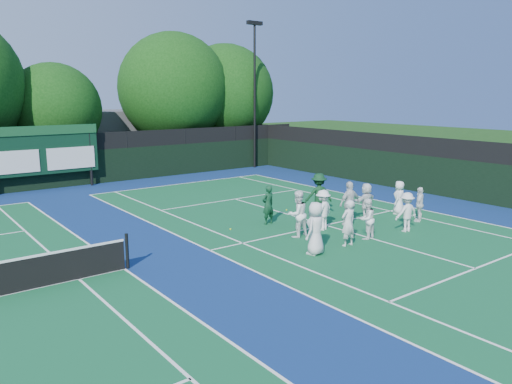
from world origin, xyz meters
TOP-DOWN VIEW (x-y plane):
  - ground at (0.00, 0.00)m, footprint 120.00×120.00m
  - court_apron at (-6.00, 1.00)m, footprint 34.00×32.00m
  - near_court at (0.00, 1.00)m, footprint 11.05×23.85m
  - back_fence at (-6.00, 16.00)m, footprint 34.00×0.08m
  - divider_fence_right at (9.00, 1.00)m, footprint 0.08×32.00m
  - scoreboard at (-7.01, 15.59)m, footprint 6.00×0.21m
  - clubhouse at (-2.00, 24.00)m, footprint 18.00×6.00m
  - light_pole_right at (7.50, 15.70)m, footprint 1.20×0.30m
  - tree_c at (-4.97, 19.58)m, footprint 5.70×5.70m
  - tree_d at (3.29, 19.58)m, footprint 7.80×7.80m
  - tree_e at (7.71, 19.58)m, footprint 7.39×7.39m
  - tennis_ball_1 at (0.44, 3.92)m, footprint 0.07×0.07m
  - tennis_ball_2 at (3.86, 0.59)m, footprint 0.07×0.07m
  - tennis_ball_3 at (-3.44, 2.74)m, footprint 0.07×0.07m
  - tennis_ball_5 at (2.56, 0.72)m, footprint 0.07×0.07m
  - player_front_0 at (-2.90, -1.42)m, footprint 1.00×0.80m
  - player_front_1 at (-1.36, -1.44)m, footprint 0.61×0.41m
  - player_front_2 at (-0.17, -1.25)m, footprint 0.83×0.71m
  - player_front_3 at (1.81, -1.52)m, footprint 1.08×0.74m
  - player_front_4 at (3.55, -0.89)m, footprint 0.93×0.66m
  - player_back_0 at (-2.00, 0.46)m, footprint 0.87×0.69m
  - player_back_1 at (-0.58, 0.58)m, footprint 1.15×0.85m
  - player_back_2 at (0.76, 0.43)m, footprint 1.07×0.48m
  - player_back_3 at (2.19, 0.81)m, footprint 1.46×0.61m
  - player_back_4 at (3.95, 0.44)m, footprint 0.85×0.73m
  - coach_left at (-1.71, 2.57)m, footprint 0.61×0.43m
  - coach_right at (0.85, 2.29)m, footprint 1.39×1.13m

SIDE VIEW (x-z plane):
  - ground at x=0.00m, z-range 0.00..0.00m
  - court_apron at x=-6.00m, z-range 0.00..0.01m
  - near_court at x=0.00m, z-range 0.01..0.01m
  - tennis_ball_1 at x=0.44m, z-range 0.00..0.07m
  - tennis_ball_2 at x=3.86m, z-range 0.00..0.07m
  - tennis_ball_3 at x=-3.44m, z-range 0.00..0.07m
  - tennis_ball_5 at x=2.56m, z-range 0.00..0.07m
  - player_front_4 at x=3.55m, z-range 0.00..1.46m
  - player_back_4 at x=3.95m, z-range 0.00..1.48m
  - player_front_2 at x=-0.17m, z-range 0.00..1.51m
  - player_back_3 at x=2.19m, z-range 0.00..1.53m
  - player_front_3 at x=1.81m, z-range 0.00..1.53m
  - player_back_1 at x=-0.58m, z-range 0.00..1.59m
  - coach_left at x=-1.71m, z-range 0.00..1.60m
  - player_front_1 at x=-1.36m, z-range 0.00..1.64m
  - player_back_0 at x=-2.00m, z-range 0.00..1.74m
  - player_front_0 at x=-2.90m, z-range 0.00..1.77m
  - player_back_2 at x=0.76m, z-range 0.00..1.80m
  - coach_right at x=0.85m, z-range 0.00..1.88m
  - back_fence at x=-6.00m, z-range -0.14..2.86m
  - divider_fence_right at x=9.00m, z-range -0.14..2.86m
  - clubhouse at x=-2.00m, z-range 0.00..4.00m
  - scoreboard at x=-7.01m, z-range 0.42..3.97m
  - tree_c at x=-4.97m, z-range 0.57..7.70m
  - tree_e at x=7.71m, z-range 0.60..9.57m
  - tree_d at x=3.29m, z-range 0.65..10.17m
  - light_pole_right at x=7.50m, z-range 1.24..11.36m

